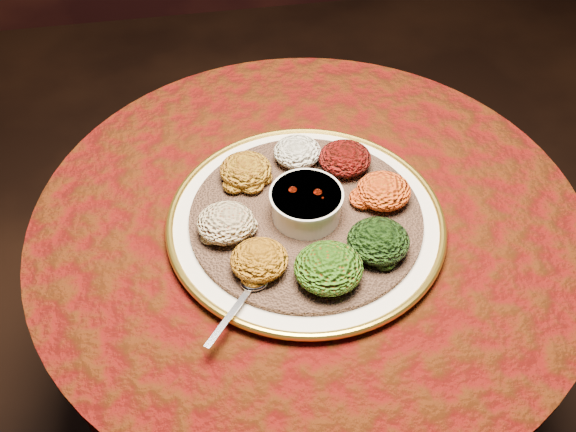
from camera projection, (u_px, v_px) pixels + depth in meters
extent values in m
plane|color=black|center=(302.00, 409.00, 1.64)|extent=(4.00, 4.00, 0.00)
cylinder|color=black|center=(303.00, 406.00, 1.63)|extent=(0.44, 0.44, 0.04)
cylinder|color=black|center=(305.00, 338.00, 1.39)|extent=(0.12, 0.12, 0.68)
cylinder|color=black|center=(309.00, 229.00, 1.13)|extent=(0.80, 0.80, 0.04)
cylinder|color=#400705|center=(307.00, 279.00, 1.24)|extent=(0.93, 0.93, 0.34)
cylinder|color=#400705|center=(309.00, 219.00, 1.11)|extent=(0.96, 0.96, 0.01)
cylinder|color=white|center=(306.00, 223.00, 1.08)|extent=(0.59, 0.59, 0.02)
torus|color=gold|center=(306.00, 220.00, 1.08)|extent=(0.47, 0.47, 0.01)
cylinder|color=brown|center=(306.00, 217.00, 1.07)|extent=(0.50, 0.50, 0.01)
cylinder|color=silver|center=(306.00, 204.00, 1.05)|extent=(0.11, 0.11, 0.05)
cylinder|color=silver|center=(307.00, 195.00, 1.03)|extent=(0.12, 0.12, 0.01)
cylinder|color=#540B04|center=(306.00, 198.00, 1.04)|extent=(0.10, 0.10, 0.01)
ellipsoid|color=silver|center=(254.00, 282.00, 0.97)|extent=(0.04, 0.03, 0.01)
cube|color=silver|center=(229.00, 317.00, 0.93)|extent=(0.08, 0.10, 0.00)
ellipsoid|color=white|center=(297.00, 152.00, 1.14)|extent=(0.09, 0.08, 0.04)
ellipsoid|color=black|center=(345.00, 158.00, 1.13)|extent=(0.09, 0.09, 0.04)
ellipsoid|color=#C67F10|center=(384.00, 191.00, 1.07)|extent=(0.09, 0.09, 0.04)
ellipsoid|color=black|center=(378.00, 241.00, 1.00)|extent=(0.10, 0.09, 0.05)
ellipsoid|color=#992309|center=(328.00, 268.00, 0.96)|extent=(0.11, 0.10, 0.05)
ellipsoid|color=#A7640E|center=(259.00, 260.00, 0.98)|extent=(0.09, 0.09, 0.04)
ellipsoid|color=maroon|center=(226.00, 223.00, 1.03)|extent=(0.09, 0.09, 0.05)
ellipsoid|color=#A27113|center=(246.00, 170.00, 1.11)|extent=(0.09, 0.09, 0.04)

